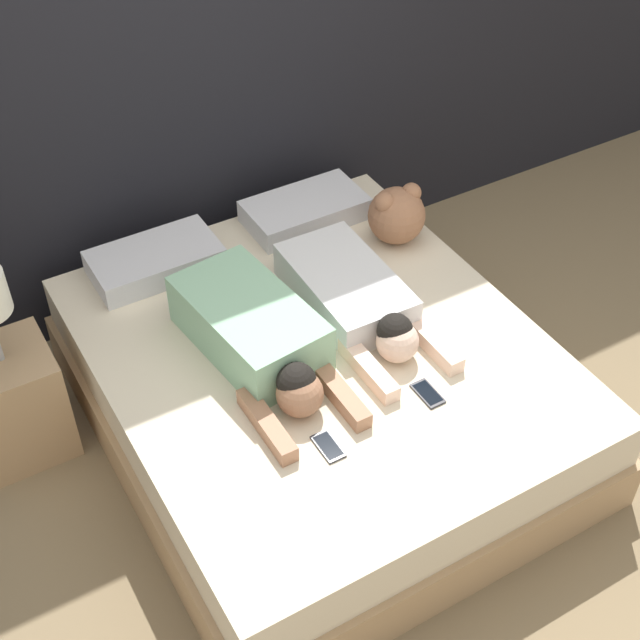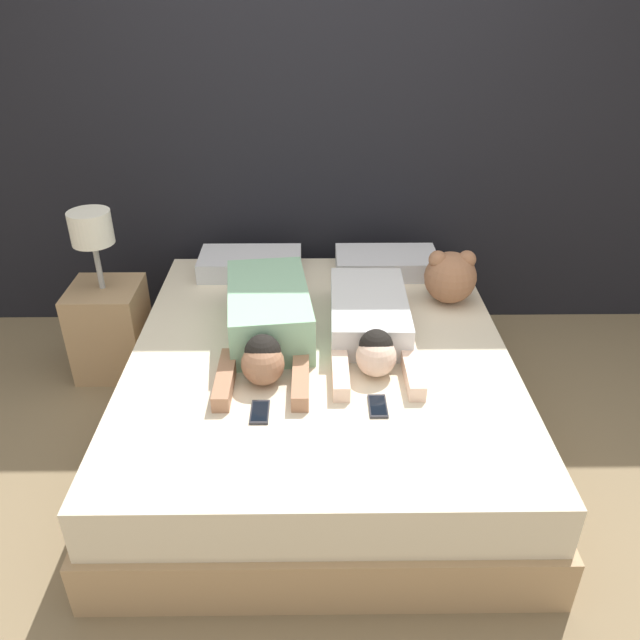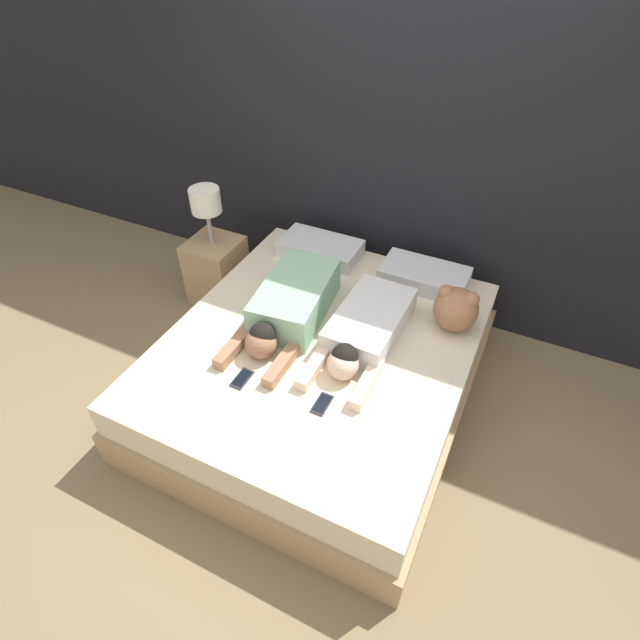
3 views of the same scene
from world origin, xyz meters
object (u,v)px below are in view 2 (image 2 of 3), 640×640
at_px(pillow_head_left, 250,264).
at_px(cell_phone_right, 378,406).
at_px(bed, 320,391).
at_px(person_left, 268,319).
at_px(person_right, 370,322).
at_px(plush_toy, 450,276).
at_px(cell_phone_left, 260,412).
at_px(pillow_head_right, 386,263).
at_px(nightstand, 109,320).

xyz_separation_m(pillow_head_left, cell_phone_right, (0.62, -1.26, -0.05)).
bearing_deg(bed, pillow_head_left, 115.68).
distance_m(person_left, person_right, 0.48).
relative_size(pillow_head_left, plush_toy, 2.03).
xyz_separation_m(person_right, cell_phone_left, (-0.48, -0.57, -0.08)).
xyz_separation_m(pillow_head_right, nightstand, (-1.55, -0.25, -0.22)).
distance_m(person_left, cell_phone_left, 0.56).
xyz_separation_m(plush_toy, nightstand, (-1.85, 0.10, -0.31)).
bearing_deg(person_right, cell_phone_left, -130.09).
bearing_deg(person_left, bed, -17.28).
relative_size(bed, pillow_head_right, 3.58).
distance_m(bed, pillow_head_right, 0.95).
bearing_deg(cell_phone_left, cell_phone_right, 3.93).
distance_m(pillow_head_left, nightstand, 0.84).
distance_m(pillow_head_right, person_right, 0.73).
height_order(person_right, cell_phone_right, person_right).
distance_m(pillow_head_right, cell_phone_left, 1.44).
bearing_deg(cell_phone_left, pillow_head_right, 63.79).
height_order(cell_phone_left, nightstand, nightstand).
distance_m(pillow_head_left, pillow_head_right, 0.78).
bearing_deg(pillow_head_left, person_left, -78.73).
height_order(cell_phone_right, plush_toy, plush_toy).
relative_size(bed, person_right, 2.19).
bearing_deg(nightstand, pillow_head_left, 18.17).
bearing_deg(person_left, cell_phone_right, -47.85).
distance_m(pillow_head_left, person_right, 0.95).
distance_m(plush_toy, nightstand, 1.87).
height_order(person_right, nightstand, nightstand).
xyz_separation_m(pillow_head_right, person_left, (-0.63, -0.74, 0.06)).
xyz_separation_m(pillow_head_right, plush_toy, (0.29, -0.35, 0.09)).
relative_size(pillow_head_left, person_left, 0.58).
xyz_separation_m(pillow_head_right, person_right, (-0.15, -0.71, 0.03)).
height_order(cell_phone_left, plush_toy, plush_toy).
bearing_deg(pillow_head_right, cell_phone_left, -116.21).
distance_m(pillow_head_right, nightstand, 1.59).
bearing_deg(person_left, nightstand, 152.39).
height_order(pillow_head_left, person_left, person_left).
bearing_deg(cell_phone_left, person_left, 89.87).
distance_m(person_left, plush_toy, 1.00).
height_order(bed, person_left, person_left).
distance_m(pillow_head_left, plush_toy, 1.13).
bearing_deg(pillow_head_right, cell_phone_right, -97.32).
relative_size(pillow_head_right, person_left, 0.58).
relative_size(pillow_head_right, cell_phone_right, 3.93).
bearing_deg(bed, person_right, 21.98).
xyz_separation_m(pillow_head_left, pillow_head_right, (0.78, 0.00, 0.00)).
relative_size(bed, pillow_head_left, 3.58).
xyz_separation_m(pillow_head_left, plush_toy, (1.07, -0.35, 0.09)).
relative_size(pillow_head_left, cell_phone_left, 3.93).
bearing_deg(cell_phone_left, pillow_head_left, 96.43).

